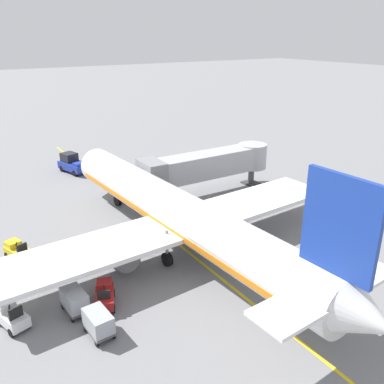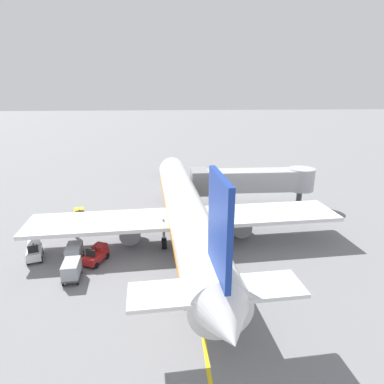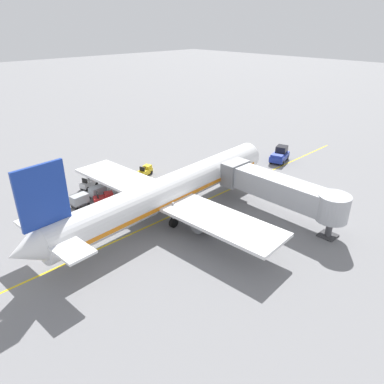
% 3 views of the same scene
% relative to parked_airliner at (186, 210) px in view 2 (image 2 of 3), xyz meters
% --- Properties ---
extents(ground_plane, '(400.00, 400.00, 0.00)m').
position_rel_parked_airliner_xyz_m(ground_plane, '(0.31, -1.21, -3.19)').
color(ground_plane, slate).
extents(gate_lead_in_line, '(0.24, 80.00, 0.01)m').
position_rel_parked_airliner_xyz_m(gate_lead_in_line, '(0.31, -1.21, -3.18)').
color(gate_lead_in_line, gold).
rests_on(gate_lead_in_line, ground).
extents(parked_airliner, '(30.28, 37.34, 10.63)m').
position_rel_parked_airliner_xyz_m(parked_airliner, '(0.00, 0.00, 0.00)').
color(parked_airliner, white).
rests_on(parked_airliner, ground).
extents(jet_bridge, '(15.93, 3.50, 4.98)m').
position_rel_parked_airliner_xyz_m(jet_bridge, '(9.16, 9.19, 0.27)').
color(jet_bridge, '#A8AAAF').
rests_on(jet_bridge, ground).
extents(pushback_tractor, '(3.39, 4.85, 2.40)m').
position_rel_parked_airliner_xyz_m(pushback_tractor, '(-1.21, 25.06, -2.09)').
color(pushback_tractor, '#1E339E').
rests_on(pushback_tractor, ground).
extents(baggage_tug_lead, '(2.05, 2.77, 1.62)m').
position_rel_parked_airliner_xyz_m(baggage_tug_lead, '(-8.14, -4.01, -2.47)').
color(baggage_tug_lead, '#B21E1E').
rests_on(baggage_tug_lead, ground).
extents(baggage_tug_trailing, '(1.96, 2.75, 1.62)m').
position_rel_parked_airliner_xyz_m(baggage_tug_trailing, '(-11.87, 5.38, -2.47)').
color(baggage_tug_trailing, gold).
rests_on(baggage_tug_trailing, ground).
extents(baggage_tug_spare, '(1.91, 2.74, 1.62)m').
position_rel_parked_airliner_xyz_m(baggage_tug_spare, '(-13.85, -2.92, -2.47)').
color(baggage_tug_spare, silver).
rests_on(baggage_tug_spare, ground).
extents(baggage_cart_front, '(1.46, 2.94, 1.58)m').
position_rel_parked_airliner_xyz_m(baggage_cart_front, '(-10.09, -3.77, -2.24)').
color(baggage_cart_front, '#4C4C51').
rests_on(baggage_cart_front, ground).
extents(baggage_cart_second_in_train, '(1.46, 2.94, 1.58)m').
position_rel_parked_airliner_xyz_m(baggage_cart_second_in_train, '(-9.55, -6.66, -2.24)').
color(baggage_cart_second_in_train, '#4C4C51').
rests_on(baggage_cart_second_in_train, ground).
extents(ground_crew_wing_walker, '(0.69, 0.39, 1.69)m').
position_rel_parked_airliner_xyz_m(ground_crew_wing_walker, '(-11.62, 1.71, -2.23)').
color(ground_crew_wing_walker, '#232328').
rests_on(ground_crew_wing_walker, ground).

